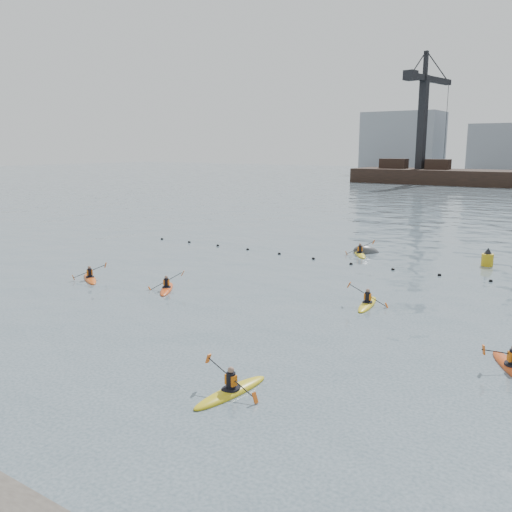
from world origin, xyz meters
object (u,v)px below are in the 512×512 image
(kayaker_3, at_px, (367,303))
(nav_buoy, at_px, (487,260))
(kayaker_5, at_px, (360,254))
(kayaker_1, at_px, (231,391))
(kayaker_2, at_px, (90,278))
(mooring_buoy, at_px, (366,252))
(kayaker_0, at_px, (167,288))

(kayaker_3, bearing_deg, nav_buoy, 67.06)
(kayaker_3, height_order, nav_buoy, nav_buoy)
(kayaker_3, bearing_deg, kayaker_5, 105.09)
(kayaker_1, height_order, nav_buoy, nav_buoy)
(kayaker_1, bearing_deg, nav_buoy, 90.86)
(kayaker_2, xyz_separation_m, kayaker_5, (10.60, 16.45, 0.00))
(kayaker_2, bearing_deg, kayaker_1, -83.28)
(kayaker_2, relative_size, nav_buoy, 2.03)
(kayaker_2, height_order, kayaker_5, kayaker_5)
(kayaker_3, xyz_separation_m, mooring_buoy, (-5.58, 13.28, -0.09))
(kayaker_3, bearing_deg, mooring_buoy, 102.97)
(kayaker_2, distance_m, kayaker_3, 16.81)
(kayaker_1, distance_m, kayaker_3, 12.06)
(kayaker_1, relative_size, nav_buoy, 2.37)
(kayaker_5, bearing_deg, kayaker_0, -141.48)
(kayaker_1, bearing_deg, kayaker_0, 149.20)
(kayaker_3, distance_m, nav_buoy, 13.74)
(kayaker_0, relative_size, mooring_buoy, 1.30)
(kayaker_0, distance_m, mooring_buoy, 17.53)
(kayaker_0, bearing_deg, kayaker_3, -16.88)
(kayaker_5, bearing_deg, nav_buoy, -25.48)
(kayaker_0, height_order, nav_buoy, nav_buoy)
(kayaker_1, distance_m, kayaker_5, 24.89)
(kayaker_0, relative_size, nav_buoy, 1.94)
(kayaker_0, relative_size, kayaker_3, 0.87)
(kayaker_3, height_order, kayaker_5, kayaker_3)
(kayaker_5, bearing_deg, mooring_buoy, 53.60)
(kayaker_0, bearing_deg, mooring_buoy, 38.11)
(kayaker_2, bearing_deg, kayaker_0, -49.68)
(kayaker_0, distance_m, kayaker_3, 11.23)
(kayaker_1, xyz_separation_m, kayaker_5, (-5.87, 24.18, -0.01))
(kayaker_1, relative_size, mooring_buoy, 1.59)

